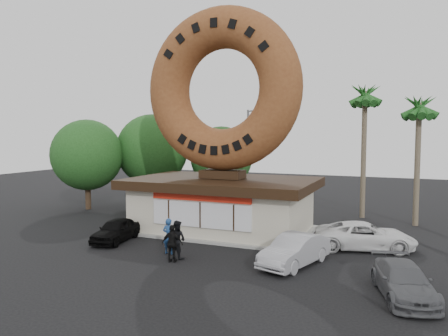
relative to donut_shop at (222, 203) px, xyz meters
name	(u,v)px	position (x,y,z in m)	size (l,w,h in m)	color
ground	(174,256)	(0.00, -5.98, -1.77)	(90.00, 90.00, 0.00)	black
donut_shop	(222,203)	(0.00, 0.00, 0.00)	(11.20, 7.20, 3.80)	beige
giant_donut	(222,89)	(0.00, 0.02, 6.94)	(9.81, 9.81, 2.50)	brown
tree_west	(152,150)	(-9.50, 7.02, 2.87)	(6.00, 6.00, 7.65)	#473321
tree_mid	(221,158)	(-4.00, 9.02, 2.25)	(5.20, 5.20, 6.63)	#473321
tree_far	(87,155)	(-13.00, 3.02, 2.56)	(5.60, 5.60, 7.14)	#473321
palm_near	(365,100)	(7.50, 8.02, 6.65)	(2.60, 2.60, 9.75)	#726651
palm_far	(419,111)	(11.00, 6.52, 5.72)	(2.60, 2.60, 8.75)	#726651
street_lamp	(250,152)	(-1.86, 10.02, 2.72)	(2.11, 0.20, 8.00)	#59595E
person_left	(169,236)	(-0.45, -5.73, -0.86)	(0.66, 0.43, 1.81)	navy
person_center	(177,239)	(0.32, -6.25, -0.84)	(0.90, 0.70, 1.86)	black
person_right	(172,244)	(0.43, -6.89, -0.88)	(1.04, 0.43, 1.77)	black
car_black	(116,230)	(-4.48, -4.68, -1.12)	(1.52, 3.77, 1.28)	black
car_silver	(295,250)	(5.84, -5.15, -1.06)	(1.50, 4.31, 1.42)	#A9A9AE
car_grey	(404,281)	(10.49, -7.40, -1.15)	(1.73, 4.26, 1.24)	#595A5E
car_white	(365,236)	(8.53, -0.93, -1.06)	(2.35, 5.10, 1.42)	white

